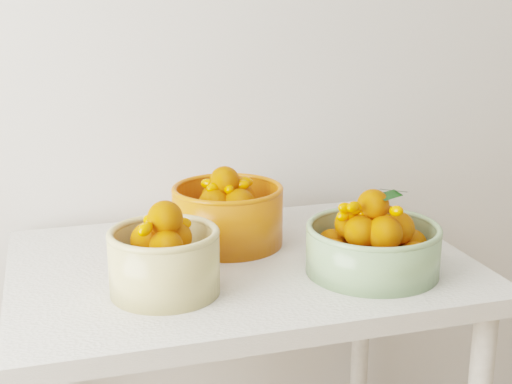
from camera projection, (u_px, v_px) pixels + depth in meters
table at (241, 300)px, 1.61m from camera, size 1.00×0.70×0.75m
bowl_cream at (165, 258)px, 1.40m from camera, size 0.26×0.26×0.19m
bowl_green at (373, 244)px, 1.50m from camera, size 0.30×0.30×0.18m
bowl_orange at (227, 213)px, 1.67m from camera, size 0.33×0.33×0.19m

